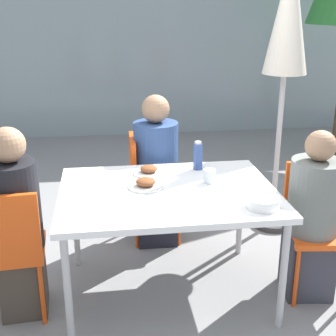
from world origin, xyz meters
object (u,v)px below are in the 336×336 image
object	(u,v)px
person_right	(312,220)
closed_umbrella	(288,27)
person_left	(17,228)
drinking_cup	(209,176)
chair_left	(9,245)
bottle	(198,156)
person_far	(156,175)
salad_bowl	(263,202)
chair_right	(316,218)
chair_far	(146,180)

from	to	relation	value
person_right	closed_umbrella	world-z (taller)	closed_umbrella
person_left	drinking_cup	size ratio (longest dim) A/B	13.30
person_left	chair_left	bearing A→B (deg)	-122.04
chair_left	drinking_cup	xyz separation A→B (m)	(1.27, 0.25, 0.28)
person_left	bottle	xyz separation A→B (m)	(1.21, 0.44, 0.27)
person_far	salad_bowl	xyz separation A→B (m)	(0.50, -1.10, 0.21)
chair_right	closed_umbrella	xyz separation A→B (m)	(0.07, 0.94, 1.19)
closed_umbrella	salad_bowl	size ratio (longest dim) A/B	11.73
person_far	chair_right	bearing A→B (deg)	51.44
chair_far	salad_bowl	distance (m)	1.32
chair_right	person_right	world-z (taller)	person_right
chair_left	chair_right	distance (m)	1.99
person_right	closed_umbrella	distance (m)	1.55
chair_left	person_left	xyz separation A→B (m)	(0.04, 0.08, 0.07)
person_right	chair_far	xyz separation A→B (m)	(-1.01, 0.93, -0.02)
bottle	chair_right	bearing A→B (deg)	-29.46
closed_umbrella	drinking_cup	world-z (taller)	closed_umbrella
person_far	drinking_cup	bearing A→B (deg)	23.46
drinking_cup	closed_umbrella	bearing A→B (deg)	45.83
closed_umbrella	drinking_cup	distance (m)	1.44
chair_left	bottle	size ratio (longest dim) A/B	4.30
person_left	closed_umbrella	size ratio (longest dim) A/B	0.53
closed_umbrella	chair_far	bearing A→B (deg)	-175.90
chair_left	chair_right	world-z (taller)	same
chair_right	drinking_cup	size ratio (longest dim) A/B	9.59
person_left	person_right	xyz separation A→B (m)	(1.88, -0.05, -0.05)
chair_left	closed_umbrella	bearing A→B (deg)	22.86
person_left	salad_bowl	size ratio (longest dim) A/B	6.25
drinking_cup	chair_right	bearing A→B (deg)	-11.32
person_right	salad_bowl	world-z (taller)	person_right
chair_far	salad_bowl	world-z (taller)	chair_far
chair_far	person_left	bearing A→B (deg)	-43.86
drinking_cup	salad_bowl	size ratio (longest dim) A/B	0.47
chair_left	person_far	bearing A→B (deg)	38.45
chair_left	salad_bowl	bearing A→B (deg)	-11.31
person_right	salad_bowl	xyz separation A→B (m)	(-0.43, -0.22, 0.25)
person_far	bottle	size ratio (longest dim) A/B	5.98
chair_right	person_right	distance (m)	0.10
chair_far	chair_left	bearing A→B (deg)	-42.69
salad_bowl	closed_umbrella	bearing A→B (deg)	65.77
chair_far	person_far	size ratio (longest dim) A/B	0.72
chair_far	salad_bowl	bearing A→B (deg)	27.48
bottle	salad_bowl	distance (m)	0.75
closed_umbrella	chair_right	bearing A→B (deg)	-94.07
person_right	bottle	size ratio (longest dim) A/B	5.59
chair_right	salad_bowl	xyz separation A→B (m)	(-0.49, -0.29, 0.27)
person_left	salad_bowl	world-z (taller)	person_left
drinking_cup	salad_bowl	world-z (taller)	drinking_cup
chair_left	closed_umbrella	world-z (taller)	closed_umbrella
chair_left	chair_far	bearing A→B (deg)	42.38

